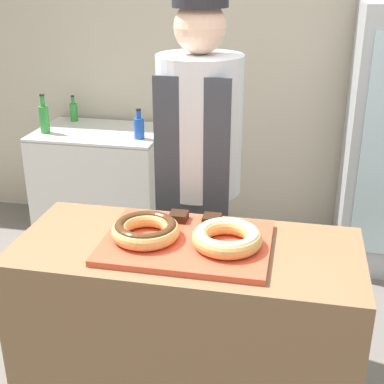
# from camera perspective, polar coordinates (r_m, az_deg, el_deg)

# --- Properties ---
(wall_back) EXTENTS (8.00, 0.06, 2.70)m
(wall_back) POSITION_cam_1_polar(r_m,az_deg,el_deg) (3.94, 6.16, 14.77)
(wall_back) COLOR #BCB29E
(wall_back) RESTS_ON ground_plane
(display_counter) EXTENTS (1.33, 0.58, 0.91)m
(display_counter) POSITION_cam_1_polar(r_m,az_deg,el_deg) (2.30, -0.52, -15.76)
(display_counter) COLOR brown
(display_counter) RESTS_ON ground_plane
(serving_tray) EXTENTS (0.63, 0.46, 0.02)m
(serving_tray) POSITION_cam_1_polar(r_m,az_deg,el_deg) (2.04, -0.57, -5.42)
(serving_tray) COLOR #D84C33
(serving_tray) RESTS_ON display_counter
(donut_chocolate_glaze) EXTENTS (0.26, 0.26, 0.07)m
(donut_chocolate_glaze) POSITION_cam_1_polar(r_m,az_deg,el_deg) (2.04, -4.98, -3.98)
(donut_chocolate_glaze) COLOR tan
(donut_chocolate_glaze) RESTS_ON serving_tray
(donut_light_glaze) EXTENTS (0.26, 0.26, 0.07)m
(donut_light_glaze) POSITION_cam_1_polar(r_m,az_deg,el_deg) (1.98, 3.76, -4.80)
(donut_light_glaze) COLOR tan
(donut_light_glaze) RESTS_ON serving_tray
(brownie_back_left) EXTENTS (0.07, 0.07, 0.03)m
(brownie_back_left) POSITION_cam_1_polar(r_m,az_deg,el_deg) (2.18, -1.43, -2.61)
(brownie_back_left) COLOR black
(brownie_back_left) RESTS_ON serving_tray
(brownie_back_right) EXTENTS (0.07, 0.07, 0.03)m
(brownie_back_right) POSITION_cam_1_polar(r_m,az_deg,el_deg) (2.16, 2.14, -2.93)
(brownie_back_right) COLOR black
(brownie_back_right) RESTS_ON serving_tray
(baker_person) EXTENTS (0.41, 0.41, 1.81)m
(baker_person) POSITION_cam_1_polar(r_m,az_deg,el_deg) (2.62, 0.75, 1.87)
(baker_person) COLOR #4C4C51
(baker_person) RESTS_ON ground_plane
(chest_freezer) EXTENTS (0.91, 0.63, 0.81)m
(chest_freezer) POSITION_cam_1_polar(r_m,az_deg,el_deg) (4.06, -9.50, 1.04)
(chest_freezer) COLOR silver
(chest_freezer) RESTS_ON ground_plane
(bottle_green) EXTENTS (0.06, 0.06, 0.20)m
(bottle_green) POSITION_cam_1_polar(r_m,az_deg,el_deg) (4.21, -12.50, 8.40)
(bottle_green) COLOR #2D8C38
(bottle_green) RESTS_ON chest_freezer
(bottle_green_b) EXTENTS (0.07, 0.07, 0.28)m
(bottle_green_b) POSITION_cam_1_polar(r_m,az_deg,el_deg) (3.94, -15.49, 7.62)
(bottle_green_b) COLOR #2D8C38
(bottle_green_b) RESTS_ON chest_freezer
(bottle_blue) EXTENTS (0.07, 0.07, 0.21)m
(bottle_blue) POSITION_cam_1_polar(r_m,az_deg,el_deg) (3.68, -5.67, 6.90)
(bottle_blue) COLOR #1E4CB2
(bottle_blue) RESTS_ON chest_freezer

